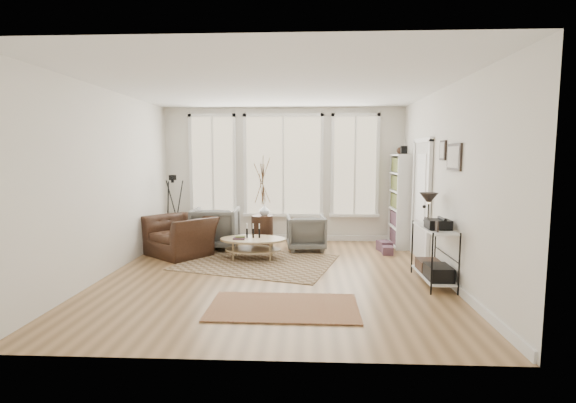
{
  "coord_description": "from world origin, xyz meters",
  "views": [
    {
      "loc": [
        0.52,
        -6.37,
        1.87
      ],
      "look_at": [
        0.2,
        0.6,
        1.1
      ],
      "focal_mm": 26.0,
      "sensor_mm": 36.0,
      "label": 1
    }
  ],
  "objects_px": {
    "armchair_right": "(306,233)",
    "accent_chair": "(181,236)",
    "side_table": "(262,204)",
    "low_shelf": "(434,249)",
    "coffee_table": "(253,243)",
    "bookcase": "(400,200)",
    "armchair_left": "(216,228)"
  },
  "relations": [
    {
      "from": "armchair_right",
      "to": "accent_chair",
      "type": "distance_m",
      "value": 2.42
    },
    {
      "from": "side_table",
      "to": "accent_chair",
      "type": "distance_m",
      "value": 1.7
    },
    {
      "from": "low_shelf",
      "to": "coffee_table",
      "type": "distance_m",
      "value": 3.14
    },
    {
      "from": "coffee_table",
      "to": "side_table",
      "type": "distance_m",
      "value": 1.11
    },
    {
      "from": "accent_chair",
      "to": "low_shelf",
      "type": "bearing_deg",
      "value": 17.85
    },
    {
      "from": "low_shelf",
      "to": "accent_chair",
      "type": "relative_size",
      "value": 1.15
    },
    {
      "from": "bookcase",
      "to": "side_table",
      "type": "distance_m",
      "value": 2.84
    },
    {
      "from": "bookcase",
      "to": "armchair_left",
      "type": "height_order",
      "value": "bookcase"
    },
    {
      "from": "side_table",
      "to": "armchair_right",
      "type": "bearing_deg",
      "value": -10.42
    },
    {
      "from": "armchair_right",
      "to": "accent_chair",
      "type": "xyz_separation_m",
      "value": [
        -2.36,
        -0.53,
        0.02
      ]
    },
    {
      "from": "armchair_left",
      "to": "side_table",
      "type": "xyz_separation_m",
      "value": [
        0.93,
        0.11,
        0.47
      ]
    },
    {
      "from": "low_shelf",
      "to": "side_table",
      "type": "xyz_separation_m",
      "value": [
        -2.77,
        2.26,
        0.38
      ]
    },
    {
      "from": "low_shelf",
      "to": "accent_chair",
      "type": "distance_m",
      "value": 4.52
    },
    {
      "from": "armchair_left",
      "to": "armchair_right",
      "type": "xyz_separation_m",
      "value": [
        1.82,
        -0.06,
        -0.07
      ]
    },
    {
      "from": "bookcase",
      "to": "side_table",
      "type": "xyz_separation_m",
      "value": [
        -2.82,
        -0.26,
        -0.07
      ]
    },
    {
      "from": "low_shelf",
      "to": "armchair_right",
      "type": "bearing_deg",
      "value": 131.84
    },
    {
      "from": "bookcase",
      "to": "accent_chair",
      "type": "height_order",
      "value": "bookcase"
    },
    {
      "from": "bookcase",
      "to": "armchair_left",
      "type": "xyz_separation_m",
      "value": [
        -3.76,
        -0.37,
        -0.54
      ]
    },
    {
      "from": "armchair_right",
      "to": "accent_chair",
      "type": "bearing_deg",
      "value": 6.96
    },
    {
      "from": "bookcase",
      "to": "low_shelf",
      "type": "height_order",
      "value": "bookcase"
    },
    {
      "from": "armchair_right",
      "to": "side_table",
      "type": "height_order",
      "value": "side_table"
    },
    {
      "from": "low_shelf",
      "to": "accent_chair",
      "type": "bearing_deg",
      "value": 159.69
    },
    {
      "from": "armchair_right",
      "to": "side_table",
      "type": "xyz_separation_m",
      "value": [
        -0.89,
        0.16,
        0.54
      ]
    },
    {
      "from": "armchair_right",
      "to": "coffee_table",
      "type": "bearing_deg",
      "value": 32.95
    },
    {
      "from": "armchair_left",
      "to": "side_table",
      "type": "bearing_deg",
      "value": -175.94
    },
    {
      "from": "bookcase",
      "to": "low_shelf",
      "type": "relative_size",
      "value": 1.58
    },
    {
      "from": "armchair_left",
      "to": "accent_chair",
      "type": "relative_size",
      "value": 0.81
    },
    {
      "from": "bookcase",
      "to": "armchair_right",
      "type": "distance_m",
      "value": 2.07
    },
    {
      "from": "side_table",
      "to": "bookcase",
      "type": "bearing_deg",
      "value": 5.28
    },
    {
      "from": "accent_chair",
      "to": "side_table",
      "type": "bearing_deg",
      "value": 63.47
    },
    {
      "from": "side_table",
      "to": "accent_chair",
      "type": "bearing_deg",
      "value": -154.69
    },
    {
      "from": "low_shelf",
      "to": "coffee_table",
      "type": "relative_size",
      "value": 1.1
    }
  ]
}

